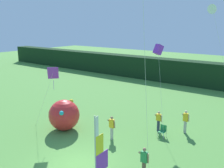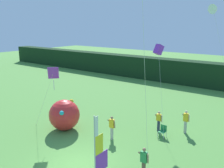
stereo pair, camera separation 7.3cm
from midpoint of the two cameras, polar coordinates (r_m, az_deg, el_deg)
ground_plane at (r=15.70m, az=-7.72°, el=-17.64°), size 120.00×120.00×0.00m
distant_treeline at (r=35.16m, az=20.49°, el=1.99°), size 80.00×2.40×3.22m
banner_flag at (r=13.08m, az=-2.84°, el=-15.03°), size 0.06×1.03×3.85m
person_near_banner at (r=19.92m, az=10.59°, el=-8.09°), size 0.55×0.48×1.58m
person_mid_field at (r=19.99m, az=16.37°, el=-8.02°), size 0.55×0.48×1.77m
person_far_left at (r=14.24m, az=7.34°, el=-16.89°), size 0.55×0.48×1.70m
person_far_right at (r=18.22m, az=0.09°, el=-9.68°), size 0.55×0.48×1.72m
inflatable_balloon at (r=20.06m, az=-10.57°, el=-6.85°), size 2.38×2.38×2.38m
folding_chair at (r=19.09m, az=11.46°, el=-10.18°), size 0.51×0.51×0.89m
kite_purple_diamond_0 at (r=18.99m, az=-13.08°, el=2.07°), size 2.75×0.97×5.05m
kite_white_delta_2 at (r=20.42m, az=21.97°, el=15.29°), size 3.06×0.51×9.49m
kite_purple_box_3 at (r=20.09m, az=10.55°, el=7.59°), size 2.24×2.71×6.56m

